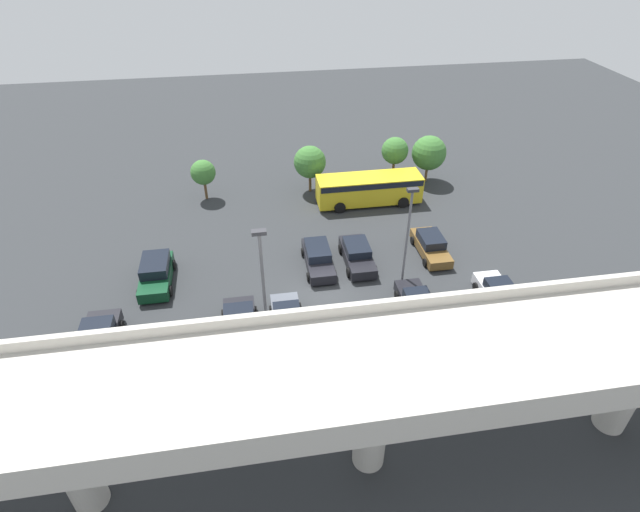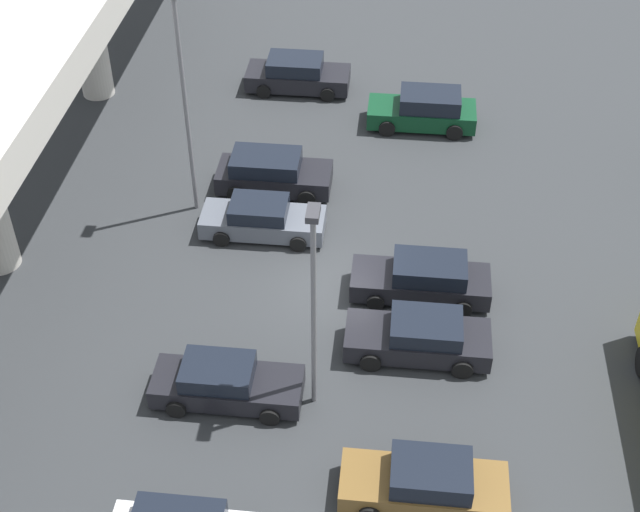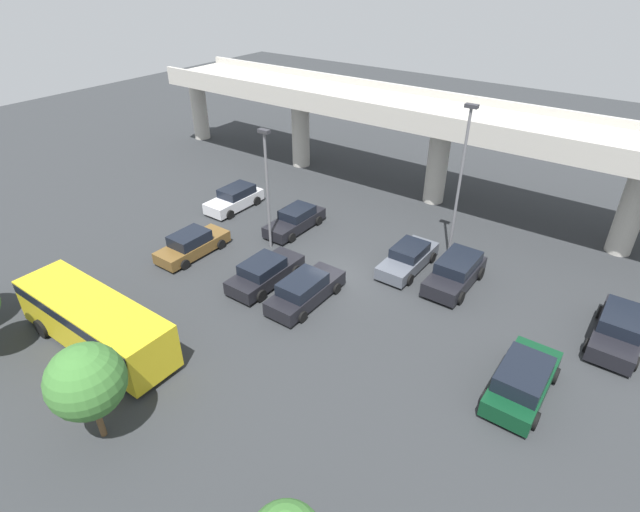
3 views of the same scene
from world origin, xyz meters
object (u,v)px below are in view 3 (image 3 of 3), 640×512
Objects in this scene: parked_car_1 at (192,244)px; parked_car_8 at (620,329)px; shuttle_bus at (94,319)px; tree_front_right at (86,381)px; parked_car_6 at (456,272)px; parked_car_4 at (305,290)px; parked_car_2 at (295,220)px; parked_car_5 at (408,258)px; parked_car_0 at (235,199)px; lamp_post_mid_lot at (461,174)px; parked_car_7 at (523,380)px; lamp_post_near_aisle at (267,181)px; parked_car_3 at (265,272)px.

parked_car_8 is at bearing -74.07° from parked_car_1.
tree_front_right is at bearing 147.56° from shuttle_bus.
parked_car_1 is 15.64m from parked_car_6.
parked_car_4 is 11.63m from tree_front_right.
parked_car_2 is 19.38m from parked_car_8.
parked_car_8 is at bearing 90.45° from parked_car_2.
parked_car_1 is 6.97m from parked_car_2.
parked_car_4 is at bearing 42.06° from parked_car_2.
parked_car_6 reaches higher than parked_car_2.
parked_car_6 is 0.95× the size of parked_car_8.
shuttle_bus is at bearing -30.60° from parked_car_5.
parked_car_1 is at bearing 21.55° from parked_car_0.
parked_car_5 is at bearing 90.86° from parked_car_2.
shuttle_bus is 5.71m from tree_front_right.
parked_car_1 reaches higher than parked_car_5.
lamp_post_mid_lot reaches higher than parked_car_5.
shuttle_bus reaches higher than parked_car_5.
parked_car_1 is 8.52m from parked_car_4.
tree_front_right is (7.44, -11.17, 2.15)m from parked_car_1.
parked_car_0 is at bearing 75.21° from parked_car_7.
parked_car_6 is at bearing 42.20° from parked_car_7.
parked_car_8 reaches higher than parked_car_0.
tree_front_right is (4.68, -2.98, 1.34)m from shuttle_bus.
parked_car_5 is at bearing 19.63° from lamp_post_near_aisle.
parked_car_2 is at bearing -91.26° from shuttle_bus.
lamp_post_mid_lot reaches higher than parked_car_0.
parked_car_7 is 6.62m from parked_car_8.
parked_car_3 is 0.98× the size of parked_car_4.
parked_car_7 is 19.05m from shuttle_bus.
shuttle_bus is at bearing 147.56° from tree_front_right.
parked_car_7 is at bearing -89.68° from parked_car_3.
parked_car_6 is 11.95m from lamp_post_near_aisle.
parked_car_6 is (2.90, 0.04, 0.12)m from parked_car_5.
parked_car_7 reaches higher than parked_car_4.
parked_car_7 is 0.64× the size of lamp_post_near_aisle.
lamp_post_near_aisle is at bearing 3.98° from parked_car_2.
shuttle_bus reaches higher than parked_car_4.
parked_car_3 is 1.03× the size of parked_car_6.
parked_car_8 is 19.75m from lamp_post_near_aisle.
parked_car_8 reaches higher than parked_car_3.
parked_car_4 reaches higher than parked_car_5.
lamp_post_near_aisle is 11.09m from lamp_post_mid_lot.
parked_car_5 is (2.85, 6.16, -0.05)m from parked_car_4.
parked_car_4 is at bearing -24.85° from parked_car_5.
lamp_post_near_aisle is at bearing 58.09° from parked_car_4.
parked_car_4 is 0.55× the size of shuttle_bus.
parked_car_1 is 0.98× the size of parked_car_7.
parked_car_5 is (8.30, 0.13, -0.01)m from parked_car_2.
tree_front_right reaches higher than parked_car_3.
parked_car_8 is at bearing -23.92° from parked_car_7.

